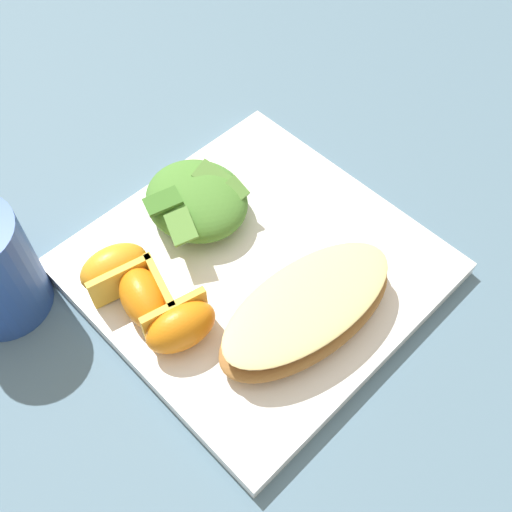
{
  "coord_description": "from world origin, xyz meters",
  "views": [
    {
      "loc": [
        0.21,
        -0.21,
        0.46
      ],
      "look_at": [
        0.0,
        0.0,
        0.03
      ],
      "focal_mm": 42.07,
      "sensor_mm": 36.0,
      "label": 1
    }
  ],
  "objects_px": {
    "green_salad_pile": "(194,202)",
    "orange_wedge_rear": "(180,325)",
    "orange_wedge_middle": "(145,296)",
    "cheesy_pizza_bread": "(307,310)",
    "white_plate": "(256,267)",
    "orange_wedge_front": "(115,269)"
  },
  "relations": [
    {
      "from": "white_plate",
      "to": "orange_wedge_rear",
      "type": "relative_size",
      "value": 4.2
    },
    {
      "from": "cheesy_pizza_bread",
      "to": "orange_wedge_middle",
      "type": "bearing_deg",
      "value": -139.79
    },
    {
      "from": "green_salad_pile",
      "to": "orange_wedge_front",
      "type": "bearing_deg",
      "value": -85.0
    },
    {
      "from": "cheesy_pizza_bread",
      "to": "orange_wedge_front",
      "type": "relative_size",
      "value": 2.67
    },
    {
      "from": "orange_wedge_front",
      "to": "orange_wedge_middle",
      "type": "relative_size",
      "value": 0.98
    },
    {
      "from": "cheesy_pizza_bread",
      "to": "white_plate",
      "type": "bearing_deg",
      "value": 170.43
    },
    {
      "from": "cheesy_pizza_bread",
      "to": "orange_wedge_middle",
      "type": "height_order",
      "value": "orange_wedge_middle"
    },
    {
      "from": "white_plate",
      "to": "orange_wedge_front",
      "type": "relative_size",
      "value": 4.21
    },
    {
      "from": "orange_wedge_middle",
      "to": "orange_wedge_front",
      "type": "bearing_deg",
      "value": -177.61
    },
    {
      "from": "orange_wedge_middle",
      "to": "cheesy_pizza_bread",
      "type": "bearing_deg",
      "value": 40.21
    },
    {
      "from": "white_plate",
      "to": "cheesy_pizza_bread",
      "type": "relative_size",
      "value": 1.58
    },
    {
      "from": "cheesy_pizza_bread",
      "to": "orange_wedge_rear",
      "type": "xyz_separation_m",
      "value": [
        -0.06,
        -0.08,
        0.0
      ]
    },
    {
      "from": "green_salad_pile",
      "to": "orange_wedge_rear",
      "type": "distance_m",
      "value": 0.13
    },
    {
      "from": "cheesy_pizza_bread",
      "to": "orange_wedge_middle",
      "type": "relative_size",
      "value": 2.61
    },
    {
      "from": "white_plate",
      "to": "cheesy_pizza_bread",
      "type": "xyz_separation_m",
      "value": [
        0.07,
        -0.01,
        0.03
      ]
    },
    {
      "from": "green_salad_pile",
      "to": "orange_wedge_front",
      "type": "height_order",
      "value": "green_salad_pile"
    },
    {
      "from": "green_salad_pile",
      "to": "orange_wedge_middle",
      "type": "height_order",
      "value": "green_salad_pile"
    },
    {
      "from": "cheesy_pizza_bread",
      "to": "orange_wedge_front",
      "type": "xyz_separation_m",
      "value": [
        -0.14,
        -0.09,
        0.0
      ]
    },
    {
      "from": "orange_wedge_front",
      "to": "orange_wedge_rear",
      "type": "height_order",
      "value": "same"
    },
    {
      "from": "green_salad_pile",
      "to": "orange_wedge_rear",
      "type": "relative_size",
      "value": 1.5
    },
    {
      "from": "cheesy_pizza_bread",
      "to": "orange_wedge_rear",
      "type": "height_order",
      "value": "orange_wedge_rear"
    },
    {
      "from": "cheesy_pizza_bread",
      "to": "orange_wedge_middle",
      "type": "xyz_separation_m",
      "value": [
        -0.1,
        -0.09,
        0.0
      ]
    }
  ]
}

